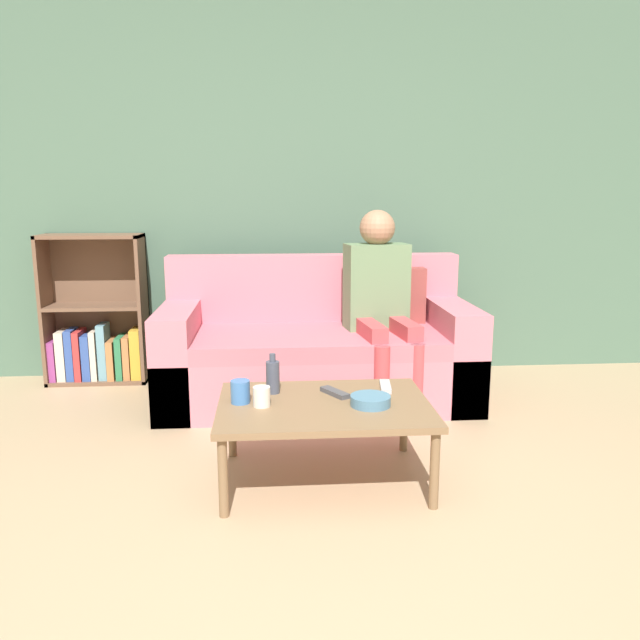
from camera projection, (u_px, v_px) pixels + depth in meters
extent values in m
plane|color=tan|center=(325.00, 615.00, 1.93)|extent=(22.00, 22.00, 0.00)
cube|color=#4C6B56|center=(291.00, 191.00, 4.38)|extent=(12.00, 0.06, 2.60)
cube|color=#D1707F|center=(317.00, 373.00, 3.93)|extent=(1.92, 0.88, 0.35)
cube|color=#C06775|center=(318.00, 341.00, 3.79)|extent=(1.48, 0.70, 0.10)
cube|color=#D1707F|center=(313.00, 287.00, 4.17)|extent=(1.92, 0.18, 0.44)
cube|color=#D1707F|center=(180.00, 356.00, 3.84)|extent=(0.22, 0.88, 0.61)
cube|color=#D1707F|center=(450.00, 350.00, 3.97)|extent=(0.22, 0.88, 0.61)
cube|color=#93423D|center=(397.00, 295.00, 4.08)|extent=(0.36, 0.12, 0.36)
cube|color=brown|center=(47.00, 310.00, 4.24)|extent=(0.02, 0.28, 1.02)
cube|color=brown|center=(143.00, 308.00, 4.29)|extent=(0.02, 0.28, 1.02)
cube|color=brown|center=(100.00, 306.00, 4.39)|extent=(0.67, 0.02, 1.02)
cube|color=brown|center=(100.00, 379.00, 4.36)|extent=(0.67, 0.28, 0.02)
cube|color=brown|center=(95.00, 306.00, 4.26)|extent=(0.62, 0.28, 0.02)
cube|color=brown|center=(90.00, 236.00, 4.16)|extent=(0.67, 0.28, 0.02)
cube|color=#993D84|center=(56.00, 359.00, 4.30)|extent=(0.04, 0.20, 0.27)
cube|color=beige|center=(64.00, 355.00, 4.29)|extent=(0.06, 0.19, 0.34)
cube|color=#33519E|center=(72.00, 354.00, 4.30)|extent=(0.05, 0.18, 0.35)
cube|color=red|center=(81.00, 354.00, 4.31)|extent=(0.04, 0.21, 0.34)
cube|color=#33519E|center=(89.00, 356.00, 4.31)|extent=(0.05, 0.19, 0.31)
cube|color=beige|center=(96.00, 354.00, 4.31)|extent=(0.04, 0.19, 0.34)
cube|color=#6699A8|center=(104.00, 351.00, 4.31)|extent=(0.05, 0.17, 0.38)
cube|color=#B77542|center=(113.00, 358.00, 4.33)|extent=(0.05, 0.23, 0.27)
cube|color=#2D7A4C|center=(121.00, 357.00, 4.33)|extent=(0.04, 0.21, 0.29)
cube|color=#B77542|center=(128.00, 356.00, 4.33)|extent=(0.05, 0.19, 0.30)
cube|color=gold|center=(138.00, 353.00, 4.33)|extent=(0.07, 0.19, 0.35)
cylinder|color=brown|center=(223.00, 477.00, 2.49)|extent=(0.04, 0.04, 0.34)
cylinder|color=brown|center=(435.00, 470.00, 2.56)|extent=(0.04, 0.04, 0.34)
cylinder|color=brown|center=(232.00, 424.00, 3.08)|extent=(0.04, 0.04, 0.34)
cylinder|color=brown|center=(404.00, 419.00, 3.14)|extent=(0.04, 0.04, 0.34)
cube|color=brown|center=(324.00, 406.00, 2.78)|extent=(0.94, 0.68, 0.03)
cylinder|color=#C6474C|center=(381.00, 385.00, 3.52)|extent=(0.10, 0.10, 0.45)
cylinder|color=#C6474C|center=(417.00, 382.00, 3.56)|extent=(0.10, 0.10, 0.45)
cube|color=#C6474C|center=(370.00, 330.00, 3.68)|extent=(0.15, 0.40, 0.09)
cube|color=#C6474C|center=(404.00, 328.00, 3.73)|extent=(0.15, 0.40, 0.09)
cube|color=#66845B|center=(376.00, 286.00, 3.89)|extent=(0.41, 0.25, 0.53)
sphere|color=#A87A5B|center=(377.00, 228.00, 3.81)|extent=(0.22, 0.22, 0.22)
cylinder|color=silver|center=(262.00, 397.00, 2.73)|extent=(0.08, 0.08, 0.09)
cylinder|color=#3D70B2|center=(240.00, 392.00, 2.77)|extent=(0.09, 0.09, 0.10)
cube|color=#B7B7BC|center=(385.00, 386.00, 2.98)|extent=(0.07, 0.17, 0.02)
cube|color=#47474C|center=(335.00, 393.00, 2.89)|extent=(0.13, 0.17, 0.02)
cylinder|color=teal|center=(370.00, 401.00, 2.74)|extent=(0.18, 0.18, 0.05)
cylinder|color=#424756|center=(273.00, 377.00, 2.90)|extent=(0.06, 0.06, 0.15)
cylinder|color=#424756|center=(272.00, 358.00, 2.88)|extent=(0.03, 0.03, 0.04)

